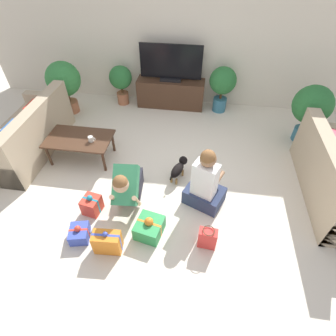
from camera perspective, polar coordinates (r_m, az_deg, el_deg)
The scene contains 20 objects.
ground_plane at distance 4.08m, azimuth -0.62°, elevation -3.58°, with size 16.00×16.00×0.00m, color beige.
wall_back at distance 5.63m, azimuth 3.78°, elevation 26.20°, with size 8.40×0.06×2.60m.
sofa_left at distance 5.09m, azimuth -28.05°, elevation 6.34°, with size 0.83×1.91×0.87m.
sofa_right at distance 4.43m, azimuth 32.66°, elevation -1.85°, with size 0.83×1.91×0.87m.
coffee_table at distance 4.53m, azimuth -18.75°, elevation 5.79°, with size 1.05×0.63×0.42m.
tv_console at distance 5.80m, azimuth 0.58°, elevation 15.97°, with size 1.40×0.41×0.58m.
tv at distance 5.54m, azimuth 0.63°, elevation 21.56°, with size 1.23×0.20×0.72m.
potted_plant_corner_right at distance 5.15m, azimuth 28.83°, elevation 11.61°, with size 0.65×0.65×1.05m.
potted_plant_back_right at distance 5.59m, azimuth 11.78°, elevation 17.51°, with size 0.53×0.53×0.93m.
potted_plant_corner_left at distance 5.78m, azimuth -21.74°, elevation 17.14°, with size 0.66×0.66×1.05m.
potted_plant_back_left at distance 5.86m, azimuth -10.23°, elevation 18.30°, with size 0.47×0.47×0.83m.
person_kneeling at distance 3.62m, azimuth -8.78°, elevation -3.68°, with size 0.38×0.84×0.81m.
person_sitting at distance 3.60m, azimuth 8.07°, elevation -3.59°, with size 0.64×0.60×0.99m.
dog at distance 4.06m, azimuth 2.36°, elevation 0.00°, with size 0.26×0.50×0.29m.
gift_box_a at distance 3.46m, azimuth -4.07°, elevation -12.80°, with size 0.39×0.41×0.30m.
gift_box_b at distance 3.62m, azimuth -18.73°, elevation -13.30°, with size 0.28×0.31×0.23m.
gift_box_c at distance 3.38m, azimuth -13.05°, elevation -15.43°, with size 0.34×0.20×0.37m.
gift_box_d at distance 3.80m, azimuth -16.26°, elevation -7.69°, with size 0.26×0.28×0.32m.
gift_bag_a at distance 3.36m, azimuth 8.57°, elevation -14.85°, with size 0.23×0.16×0.33m.
mug at distance 4.34m, azimuth -16.44°, elevation 6.06°, with size 0.12×0.08×0.09m.
Camera 1 is at (0.44, -2.72, 3.00)m, focal length 28.00 mm.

